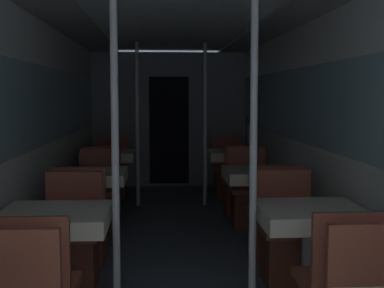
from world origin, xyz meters
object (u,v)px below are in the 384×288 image
Objects in this scene: dining_table_left_2 at (91,181)px; dining_table_right_3 at (234,158)px; chair_right_near_3 at (241,192)px; support_pole_left_1 at (115,157)px; chair_left_near_3 at (104,194)px; dining_table_left_3 at (108,159)px; chair_right_far_3 at (228,177)px; chair_right_far_1 at (288,248)px; dining_table_right_1 at (311,222)px; chair_left_far_3 at (112,178)px; support_pole_right_1 at (253,156)px; chair_left_far_1 at (72,252)px; chair_left_far_2 at (98,204)px; support_pole_left_3 at (137,125)px; dining_table_left_1 at (55,226)px; support_pole_right_3 at (205,125)px; chair_left_near_2 at (83,232)px; chair_right_far_2 at (249,202)px; dining_table_right_2 at (259,179)px; chair_right_near_2 at (272,229)px.

dining_table_right_3 is (1.69, 1.83, 0.00)m from dining_table_left_2.
chair_right_near_3 is at bearing -90.00° from dining_table_right_3.
chair_left_near_3 is at bearing 97.34° from support_pole_left_1.
chair_right_far_3 is (1.69, 0.61, -0.36)m from dining_table_left_3.
chair_right_far_1 is (1.30, 0.61, -0.81)m from support_pole_left_1.
chair_right_far_1 is (0.00, 0.61, -0.36)m from dining_table_right_1.
chair_left_far_3 reaches higher than dining_table_right_3.
support_pole_right_1 is 4.37m from chair_right_far_3.
dining_table_left_3 is at bearing -90.00° from chair_left_far_1.
chair_left_far_1 is 0.40× the size of support_pole_right_1.
chair_right_near_3 reaches higher than dining_table_left_2.
support_pole_left_3 reaches higher than chair_left_far_2.
support_pole_left_3 reaches higher than dining_table_left_1.
dining_table_left_2 and dining_table_right_1 have the same top height.
support_pole_right_3 is at bearing 76.14° from support_pole_left_1.
support_pole_right_1 is at bearing -70.50° from dining_table_left_3.
chair_left_near_2 is 0.40× the size of support_pole_right_3.
support_pole_right_1 is at bearing 0.00° from dining_table_left_1.
chair_right_far_2 and chair_right_far_3 have the same top height.
chair_right_far_1 is 3.08m from dining_table_right_3.
support_pole_left_3 is (0.39, 3.06, 0.81)m from chair_left_far_1.
chair_left_near_3 is 2.97m from chair_right_far_1.
dining_table_left_3 is (0.00, 2.44, 0.36)m from chair_left_near_2.
support_pole_right_1 reaches higher than dining_table_right_2.
chair_right_near_3 is (0.00, 2.45, 0.00)m from chair_right_far_1.
chair_right_near_3 is 0.40× the size of support_pole_right_3.
support_pole_left_3 reaches higher than dining_table_left_2.
dining_table_left_3 is 3.51m from chair_right_far_1.
support_pole_left_1 reaches higher than chair_left_far_2.
chair_left_far_1 is 1.00× the size of chair_right_near_3.
chair_left_far_1 is at bearing -113.02° from support_pole_right_3.
dining_table_left_1 is 1.00× the size of dining_table_left_2.
chair_left_near_3 is (-0.39, 3.06, -0.81)m from support_pole_left_1.
dining_table_left_3 and dining_table_right_3 have the same top height.
support_pole_left_1 is 2.94× the size of dining_table_right_2.
support_pole_right_1 reaches higher than dining_table_left_3.
support_pole_left_3 is 2.47× the size of chair_right_near_2.
support_pole_left_1 is 2.94× the size of dining_table_right_1.
dining_table_left_2 is at bearing 125.31° from support_pole_right_1.
chair_right_far_3 is at bearing 55.29° from dining_table_left_2.
dining_table_left_3 is at bearing 90.00° from dining_table_left_2.
dining_table_right_3 is (0.00, 1.83, 0.00)m from dining_table_right_2.
chair_right_near_2 is at bearing 0.00° from chair_left_near_2.
dining_table_right_2 is at bearing 0.00° from dining_table_left_2.
dining_table_left_1 and dining_table_right_2 have the same top height.
dining_table_right_2 is at bearing 90.00° from chair_right_near_2.
chair_left_near_2 is 1.19× the size of dining_table_left_3.
chair_left_near_3 is at bearing 35.79° from chair_right_far_3.
chair_left_far_2 is at bearing -107.84° from support_pole_left_3.
chair_right_far_2 is 0.61m from chair_right_near_3.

